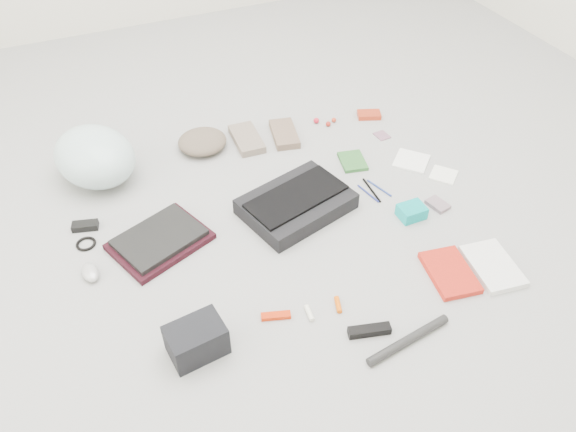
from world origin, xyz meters
name	(u,v)px	position (x,y,z in m)	size (l,w,h in m)	color
ground_plane	(288,226)	(0.00, 0.00, 0.00)	(4.00, 4.00, 0.00)	gray
messenger_bag	(296,204)	(0.06, 0.07, 0.03)	(0.40, 0.28, 0.07)	black
bag_flap	(296,196)	(0.06, 0.07, 0.07)	(0.39, 0.18, 0.01)	black
laptop_sleeve	(160,242)	(-0.47, 0.10, 0.01)	(0.33, 0.25, 0.02)	black
laptop	(159,237)	(-0.47, 0.10, 0.03)	(0.29, 0.21, 0.02)	black
bike_helmet	(95,157)	(-0.60, 0.58, 0.11)	(0.30, 0.37, 0.22)	#CBEEED
beanie	(202,142)	(-0.15, 0.61, 0.04)	(0.21, 0.20, 0.08)	brown
mitten_left	(247,139)	(0.05, 0.58, 0.02)	(0.11, 0.22, 0.03)	gray
mitten_right	(284,134)	(0.22, 0.54, 0.02)	(0.11, 0.21, 0.03)	#765E4C
power_brick	(85,226)	(-0.71, 0.29, 0.01)	(0.10, 0.04, 0.03)	black
cable_coil	(86,244)	(-0.72, 0.20, 0.01)	(0.07, 0.07, 0.01)	black
mouse	(90,272)	(-0.73, 0.04, 0.02)	(0.06, 0.09, 0.04)	#ADADAD
camera_bag	(196,340)	(-0.48, -0.40, 0.06)	(0.17, 0.12, 0.11)	black
multitool	(276,316)	(-0.21, -0.38, 0.01)	(0.10, 0.03, 0.01)	#BC2303
toiletry_tube_white	(309,313)	(-0.11, -0.41, 0.01)	(0.02, 0.02, 0.06)	silver
toiletry_tube_orange	(338,305)	(0.00, -0.42, 0.01)	(0.02, 0.02, 0.06)	#E45705
u_lock	(369,331)	(0.04, -0.55, 0.01)	(0.14, 0.03, 0.03)	black
bike_pump	(408,340)	(0.13, -0.63, 0.01)	(0.03, 0.03, 0.31)	black
book_red	(450,273)	(0.41, -0.45, 0.01)	(0.14, 0.22, 0.02)	red
book_white	(493,266)	(0.57, -0.49, 0.01)	(0.15, 0.22, 0.02)	silver
notepad	(353,161)	(0.41, 0.25, 0.01)	(0.10, 0.14, 0.02)	#2B6129
pen_blue	(368,193)	(0.37, 0.04, 0.00)	(0.01, 0.01, 0.13)	navy
pen_black	(372,190)	(0.39, 0.05, 0.00)	(0.01, 0.01, 0.15)	black
pen_navy	(379,188)	(0.43, 0.05, 0.00)	(0.01, 0.01, 0.13)	navy
accordion_wallet	(412,212)	(0.46, -0.14, 0.02)	(0.10, 0.08, 0.05)	#05A4A2
card_deck	(438,204)	(0.59, -0.13, 0.01)	(0.06, 0.09, 0.02)	gray
napkin_top	(411,161)	(0.65, 0.15, 0.00)	(0.14, 0.14, 0.01)	white
napkin_bottom	(444,175)	(0.72, 0.02, 0.00)	(0.10, 0.10, 0.01)	white
lollipop_a	(316,121)	(0.40, 0.59, 0.01)	(0.03, 0.03, 0.03)	red
lollipop_b	(328,124)	(0.44, 0.54, 0.01)	(0.02, 0.02, 0.02)	#A02117
lollipop_c	(334,120)	(0.48, 0.56, 0.01)	(0.02, 0.02, 0.02)	#B6361E
altoids_tin	(369,115)	(0.66, 0.53, 0.01)	(0.11, 0.07, 0.02)	#B13217
stamp_sheet	(382,135)	(0.63, 0.37, 0.00)	(0.06, 0.07, 0.00)	#8D5E74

